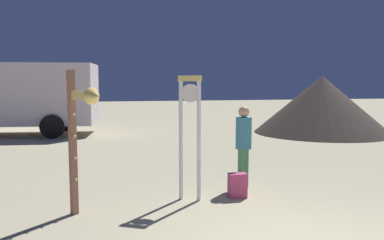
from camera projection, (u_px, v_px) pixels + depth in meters
The scene contains 6 objects.
standing_clock at pixel (190, 127), 6.84m from camera, with size 0.40×0.26×2.23m.
arrow_sign at pixel (81, 123), 5.85m from camera, with size 0.62×0.90×2.31m.
person_near_clock at pixel (244, 143), 7.67m from camera, with size 0.32×0.32×1.65m.
backpack at pixel (237, 186), 7.09m from camera, with size 0.33×0.24×0.45m.
box_truck_near at pixel (19, 96), 15.44m from camera, with size 6.74×3.15×2.86m.
dome_tent at pixel (321, 105), 16.10m from camera, with size 5.56×5.56×2.39m.
Camera 1 is at (-2.40, -4.09, 2.11)m, focal length 36.06 mm.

